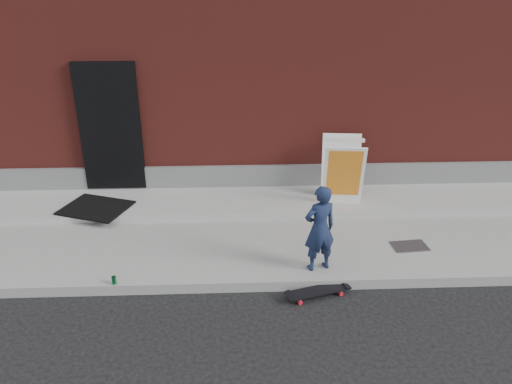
{
  "coord_description": "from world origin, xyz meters",
  "views": [
    {
      "loc": [
        -0.42,
        -5.48,
        3.91
      ],
      "look_at": [
        -0.16,
        0.8,
        1.1
      ],
      "focal_mm": 35.0,
      "sensor_mm": 36.0,
      "label": 1
    }
  ],
  "objects_px": {
    "pizza_sign": "(342,170)",
    "child": "(320,229)",
    "soda_can": "(114,280)",
    "skateboard": "(318,291)"
  },
  "relations": [
    {
      "from": "pizza_sign",
      "to": "child",
      "type": "bearing_deg",
      "value": -109.55
    },
    {
      "from": "child",
      "to": "soda_can",
      "type": "xyz_separation_m",
      "value": [
        -2.71,
        -0.27,
        -0.56
      ]
    },
    {
      "from": "child",
      "to": "pizza_sign",
      "type": "xyz_separation_m",
      "value": [
        0.7,
        1.97,
        0.04
      ]
    },
    {
      "from": "skateboard",
      "to": "soda_can",
      "type": "bearing_deg",
      "value": 176.34
    },
    {
      "from": "pizza_sign",
      "to": "soda_can",
      "type": "height_order",
      "value": "pizza_sign"
    },
    {
      "from": "child",
      "to": "soda_can",
      "type": "bearing_deg",
      "value": -12.09
    },
    {
      "from": "pizza_sign",
      "to": "skateboard",
      "type": "bearing_deg",
      "value": -107.41
    },
    {
      "from": "skateboard",
      "to": "soda_can",
      "type": "height_order",
      "value": "soda_can"
    },
    {
      "from": "skateboard",
      "to": "pizza_sign",
      "type": "distance_m",
      "value": 2.62
    },
    {
      "from": "skateboard",
      "to": "pizza_sign",
      "type": "bearing_deg",
      "value": 72.59
    }
  ]
}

